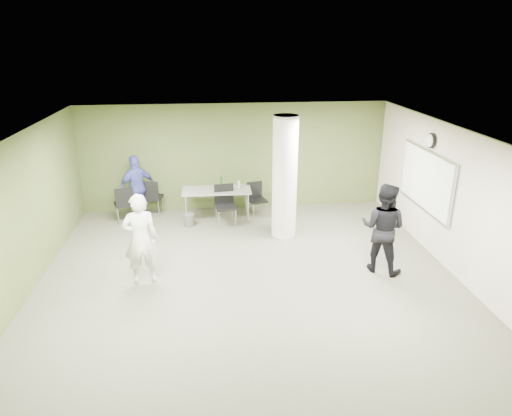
{
  "coord_description": "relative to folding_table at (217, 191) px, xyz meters",
  "views": [
    {
      "loc": [
        -0.7,
        -7.71,
        4.38
      ],
      "look_at": [
        0.24,
        1.0,
        1.08
      ],
      "focal_mm": 32.0,
      "sensor_mm": 36.0,
      "label": 1
    }
  ],
  "objects": [
    {
      "name": "floor",
      "position": [
        0.51,
        -3.13,
        -0.76
      ],
      "size": [
        8.0,
        8.0,
        0.0
      ],
      "primitive_type": "plane",
      "color": "#4B4C3B",
      "rests_on": "ground"
    },
    {
      "name": "ceiling",
      "position": [
        0.51,
        -3.13,
        2.04
      ],
      "size": [
        8.0,
        8.0,
        0.0
      ],
      "primitive_type": "plane",
      "rotation": [
        3.14,
        0.0,
        0.0
      ],
      "color": "white",
      "rests_on": "wall_back"
    },
    {
      "name": "wall_back",
      "position": [
        0.51,
        0.87,
        0.64
      ],
      "size": [
        8.0,
        2.8,
        0.02
      ],
      "primitive_type": "cube",
      "rotation": [
        1.57,
        0.0,
        0.0
      ],
      "color": "#4F592A",
      "rests_on": "floor"
    },
    {
      "name": "wall_left",
      "position": [
        -3.49,
        -3.13,
        0.64
      ],
      "size": [
        0.02,
        8.0,
        2.8
      ],
      "primitive_type": "cube",
      "color": "#4F592A",
      "rests_on": "floor"
    },
    {
      "name": "wall_right_cream",
      "position": [
        4.51,
        -3.13,
        0.64
      ],
      "size": [
        0.02,
        8.0,
        2.8
      ],
      "primitive_type": "cube",
      "color": "beige",
      "rests_on": "floor"
    },
    {
      "name": "column",
      "position": [
        1.51,
        -1.13,
        0.64
      ],
      "size": [
        0.56,
        0.56,
        2.8
      ],
      "primitive_type": "cylinder",
      "color": "silver",
      "rests_on": "floor"
    },
    {
      "name": "whiteboard",
      "position": [
        4.43,
        -1.93,
        0.74
      ],
      "size": [
        0.05,
        2.3,
        1.3
      ],
      "color": "silver",
      "rests_on": "wall_right_cream"
    },
    {
      "name": "wall_clock",
      "position": [
        4.43,
        -1.93,
        1.59
      ],
      "size": [
        0.06,
        0.32,
        0.32
      ],
      "color": "black",
      "rests_on": "wall_right_cream"
    },
    {
      "name": "folding_table",
      "position": [
        0.0,
        0.0,
        0.0
      ],
      "size": [
        1.71,
        0.76,
        1.06
      ],
      "rotation": [
        0.0,
        0.0,
        -0.01
      ],
      "color": "gray",
      "rests_on": "floor"
    },
    {
      "name": "wastebasket",
      "position": [
        -0.72,
        -0.34,
        -0.6
      ],
      "size": [
        0.26,
        0.26,
        0.3
      ],
      "primitive_type": "cylinder",
      "color": "#4C4C4C",
      "rests_on": "floor"
    },
    {
      "name": "chair_back_left",
      "position": [
        -2.3,
        0.09,
        -0.22
      ],
      "size": [
        0.57,
        0.57,
        0.92
      ],
      "rotation": [
        0.0,
        0.0,
        3.43
      ],
      "color": "black",
      "rests_on": "floor"
    },
    {
      "name": "chair_back_right",
      "position": [
        -1.68,
        0.43,
        -0.19
      ],
      "size": [
        0.55,
        0.55,
        0.97
      ],
      "rotation": [
        0.0,
        0.0,
        2.98
      ],
      "color": "black",
      "rests_on": "floor"
    },
    {
      "name": "chair_table_left",
      "position": [
        0.18,
        -0.33,
        -0.17
      ],
      "size": [
        0.56,
        0.56,
        1.0
      ],
      "rotation": [
        0.0,
        0.0,
        0.12
      ],
      "color": "black",
      "rests_on": "floor"
    },
    {
      "name": "chair_table_right",
      "position": [
        1.01,
        0.22,
        -0.25
      ],
      "size": [
        0.53,
        0.53,
        0.87
      ],
      "rotation": [
        0.0,
        0.0,
        0.27
      ],
      "color": "black",
      "rests_on": "floor"
    },
    {
      "name": "woman_white",
      "position": [
        -1.49,
        -3.01,
        0.12
      ],
      "size": [
        0.71,
        0.53,
        1.76
      ],
      "primitive_type": "imported",
      "rotation": [
        0.0,
        0.0,
        3.32
      ],
      "color": "silver",
      "rests_on": "floor"
    },
    {
      "name": "man_black",
      "position": [
        3.13,
        -3.03,
        0.14
      ],
      "size": [
        1.11,
        1.07,
        1.8
      ],
      "primitive_type": "imported",
      "rotation": [
        0.0,
        0.0,
        2.51
      ],
      "color": "black",
      "rests_on": "floor"
    },
    {
      "name": "man_blue",
      "position": [
        -1.98,
        0.27,
        0.08
      ],
      "size": [
        1.04,
        0.85,
        1.66
      ],
      "primitive_type": "imported",
      "rotation": [
        0.0,
        0.0,
        3.69
      ],
      "color": "#4047A0",
      "rests_on": "floor"
    }
  ]
}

